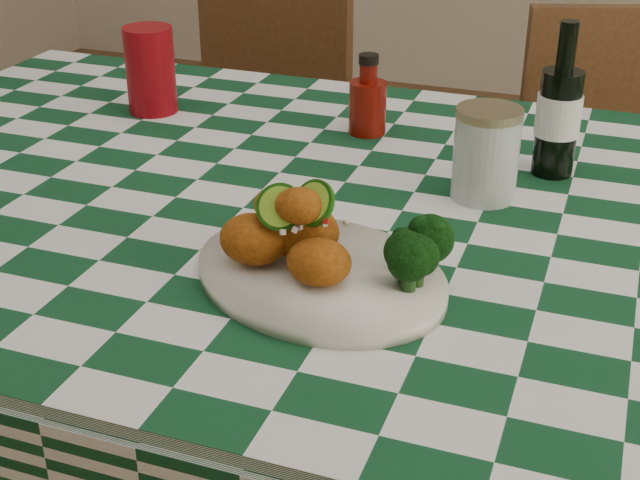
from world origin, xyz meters
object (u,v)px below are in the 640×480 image
(mason_jar, at_px, (486,154))
(beer_bottle, at_px, (560,100))
(red_tumbler, at_px, (150,70))
(ketchup_bottle, at_px, (368,94))
(wooden_chair_right, at_px, (622,242))
(wooden_chair_left, at_px, (242,181))
(plate, at_px, (320,275))
(fried_chicken_pile, at_px, (303,228))
(dining_table, at_px, (329,425))

(mason_jar, distance_m, beer_bottle, 0.15)
(red_tumbler, distance_m, mason_jar, 0.63)
(ketchup_bottle, xyz_separation_m, beer_bottle, (0.31, -0.07, 0.05))
(wooden_chair_right, bearing_deg, ketchup_bottle, -152.73)
(red_tumbler, bearing_deg, wooden_chair_left, 98.25)
(beer_bottle, bearing_deg, red_tumbler, 176.38)
(plate, height_order, red_tumbler, red_tumbler)
(fried_chicken_pile, distance_m, mason_jar, 0.34)
(beer_bottle, distance_m, wooden_chair_right, 0.69)
(dining_table, bearing_deg, red_tumbler, 149.40)
(plate, xyz_separation_m, mason_jar, (0.13, 0.30, 0.06))
(mason_jar, xyz_separation_m, wooden_chair_left, (-0.68, 0.66, -0.41))
(mason_jar, bearing_deg, plate, -113.70)
(red_tumbler, relative_size, beer_bottle, 0.66)
(wooden_chair_left, relative_size, wooden_chair_right, 0.99)
(fried_chicken_pile, relative_size, ketchup_bottle, 1.17)
(dining_table, bearing_deg, wooden_chair_right, 60.44)
(wooden_chair_right, bearing_deg, dining_table, -137.67)
(fried_chicken_pile, bearing_deg, ketchup_bottle, 98.62)
(plate, height_order, fried_chicken_pile, fried_chicken_pile)
(ketchup_bottle, distance_m, mason_jar, 0.29)
(plate, relative_size, wooden_chair_right, 0.35)
(wooden_chair_left, bearing_deg, plate, -54.57)
(plate, bearing_deg, dining_table, 106.32)
(wooden_chair_right, bearing_deg, plate, -128.10)
(red_tumbler, height_order, beer_bottle, beer_bottle)
(wooden_chair_left, bearing_deg, wooden_chair_right, 3.43)
(wooden_chair_left, bearing_deg, ketchup_bottle, -40.37)
(beer_bottle, bearing_deg, ketchup_bottle, 167.48)
(red_tumbler, distance_m, wooden_chair_left, 0.65)
(red_tumbler, xyz_separation_m, ketchup_bottle, (0.38, 0.02, -0.01))
(mason_jar, bearing_deg, fried_chicken_pile, -116.94)
(dining_table, height_order, plate, plate)
(fried_chicken_pile, height_order, ketchup_bottle, ketchup_bottle)
(red_tumbler, xyz_separation_m, beer_bottle, (0.69, -0.04, 0.04))
(ketchup_bottle, distance_m, wooden_chair_right, 0.73)
(mason_jar, bearing_deg, beer_bottle, 56.39)
(fried_chicken_pile, height_order, mason_jar, mason_jar)
(ketchup_bottle, bearing_deg, beer_bottle, -12.52)
(mason_jar, bearing_deg, ketchup_bottle, 140.38)
(fried_chicken_pile, distance_m, wooden_chair_left, 1.17)
(mason_jar, relative_size, wooden_chair_left, 0.15)
(plate, distance_m, ketchup_bottle, 0.50)
(red_tumbler, bearing_deg, dining_table, -30.60)
(red_tumbler, height_order, wooden_chair_left, red_tumbler)
(fried_chicken_pile, bearing_deg, beer_bottle, 61.07)
(plate, relative_size, ketchup_bottle, 2.40)
(beer_bottle, relative_size, wooden_chair_left, 0.25)
(wooden_chair_right, bearing_deg, mason_jar, -126.25)
(mason_jar, bearing_deg, red_tumbler, 165.02)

